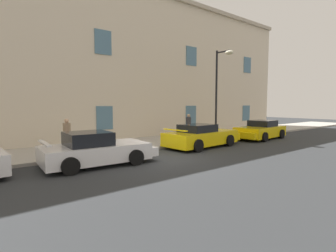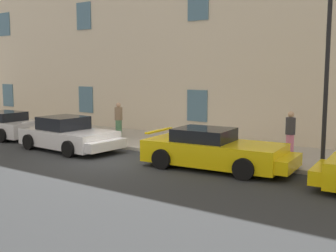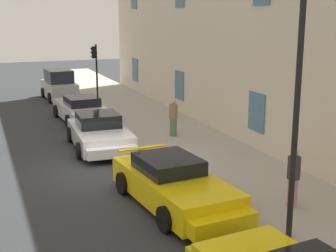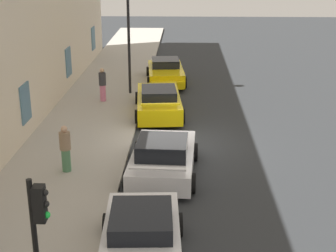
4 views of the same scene
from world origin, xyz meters
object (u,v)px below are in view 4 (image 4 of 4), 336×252
object	(u,v)px
sportscar_red_lead	(141,249)
sportscar_white_middle	(158,101)
pedestrian_admiring	(65,148)
sportscar_yellow_flank	(164,157)
street_lamp	(136,13)
sportscar_tail_end	(166,73)
traffic_light	(39,238)
pedestrian_strolling	(103,84)

from	to	relation	value
sportscar_red_lead	sportscar_white_middle	xyz separation A→B (m)	(12.17, 0.21, 0.03)
sportscar_red_lead	pedestrian_admiring	world-z (taller)	pedestrian_admiring
sportscar_yellow_flank	street_lamp	distance (m)	10.40
sportscar_white_middle	street_lamp	world-z (taller)	street_lamp
sportscar_yellow_flank	pedestrian_admiring	bearing A→B (deg)	94.87
sportscar_tail_end	pedestrian_admiring	distance (m)	12.79
traffic_light	street_lamp	size ratio (longest dim) A/B	0.58
pedestrian_admiring	sportscar_yellow_flank	bearing A→B (deg)	-85.13
traffic_light	pedestrian_admiring	bearing A→B (deg)	10.46
sportscar_tail_end	sportscar_red_lead	bearing A→B (deg)	-179.75
street_lamp	pedestrian_strolling	distance (m)	3.94
sportscar_white_middle	sportscar_tail_end	world-z (taller)	sportscar_white_middle
sportscar_yellow_flank	traffic_light	bearing A→B (deg)	167.65
traffic_light	pedestrian_admiring	world-z (taller)	traffic_light
sportscar_yellow_flank	sportscar_tail_end	distance (m)	12.18
sportscar_yellow_flank	sportscar_white_middle	xyz separation A→B (m)	(6.62, 0.51, 0.01)
pedestrian_admiring	sportscar_white_middle	bearing A→B (deg)	-21.79
pedestrian_admiring	sportscar_tail_end	bearing A→B (deg)	-13.07
sportscar_yellow_flank	pedestrian_admiring	distance (m)	3.30
street_lamp	pedestrian_strolling	size ratio (longest dim) A/B	3.63
sportscar_tail_end	street_lamp	bearing A→B (deg)	152.39
sportscar_white_middle	pedestrian_admiring	xyz separation A→B (m)	(-6.90, 2.76, 0.36)
sportscar_yellow_flank	sportscar_red_lead	bearing A→B (deg)	176.90
sportscar_red_lead	street_lamp	bearing A→B (deg)	5.44
sportscar_tail_end	sportscar_yellow_flank	bearing A→B (deg)	-178.22
sportscar_tail_end	traffic_light	size ratio (longest dim) A/B	1.34
sportscar_red_lead	traffic_light	xyz separation A→B (m)	(-2.67, 1.50, 1.96)
traffic_light	street_lamp	world-z (taller)	street_lamp
sportscar_yellow_flank	sportscar_white_middle	bearing A→B (deg)	4.43
sportscar_white_middle	pedestrian_admiring	distance (m)	7.44
traffic_light	pedestrian_admiring	distance (m)	8.23
sportscar_tail_end	pedestrian_admiring	world-z (taller)	pedestrian_admiring
street_lamp	pedestrian_admiring	distance (m)	10.50
sportscar_white_middle	street_lamp	xyz separation A→B (m)	(2.95, 1.23, 3.65)
sportscar_tail_end	street_lamp	xyz separation A→B (m)	(-2.60, 1.36, 3.67)
pedestrian_strolling	sportscar_yellow_flank	bearing A→B (deg)	-157.52
pedestrian_admiring	pedestrian_strolling	world-z (taller)	pedestrian_strolling
traffic_light	pedestrian_admiring	xyz separation A→B (m)	(7.95, 1.47, -1.57)
sportscar_yellow_flank	sportscar_white_middle	world-z (taller)	sportscar_yellow_flank
sportscar_red_lead	sportscar_yellow_flank	world-z (taller)	sportscar_yellow_flank
street_lamp	pedestrian_admiring	world-z (taller)	street_lamp
pedestrian_admiring	pedestrian_strolling	size ratio (longest dim) A/B	0.98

